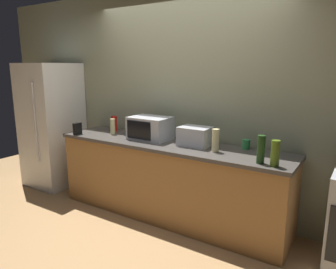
# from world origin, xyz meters

# --- Properties ---
(ground_plane) EXTENTS (8.00, 8.00, 0.00)m
(ground_plane) POSITION_xyz_m (0.00, 0.00, 0.00)
(ground_plane) COLOR #A87F51
(back_wall) EXTENTS (6.40, 0.10, 2.70)m
(back_wall) POSITION_xyz_m (0.00, 0.81, 1.35)
(back_wall) COLOR gray
(back_wall) RESTS_ON ground_plane
(counter_run) EXTENTS (2.84, 0.64, 0.90)m
(counter_run) POSITION_xyz_m (0.00, 0.40, 0.45)
(counter_run) COLOR #9E6B38
(counter_run) RESTS_ON ground_plane
(refrigerator) EXTENTS (0.72, 0.73, 1.80)m
(refrigerator) POSITION_xyz_m (-2.05, 0.40, 0.90)
(refrigerator) COLOR white
(refrigerator) RESTS_ON ground_plane
(microwave) EXTENTS (0.48, 0.35, 0.27)m
(microwave) POSITION_xyz_m (-0.29, 0.45, 1.04)
(microwave) COLOR #B7BABF
(microwave) RESTS_ON counter_run
(toaster_oven) EXTENTS (0.34, 0.26, 0.21)m
(toaster_oven) POSITION_xyz_m (0.32, 0.46, 1.01)
(toaster_oven) COLOR #B7BABF
(toaster_oven) RESTS_ON counter_run
(cordless_phone) EXTENTS (0.05, 0.11, 0.15)m
(cordless_phone) POSITION_xyz_m (-1.23, 0.16, 0.98)
(cordless_phone) COLOR black
(cordless_phone) RESTS_ON counter_run
(bottle_wine) EXTENTS (0.07, 0.07, 0.26)m
(bottle_wine) POSITION_xyz_m (1.11, 0.21, 1.03)
(bottle_wine) COLOR #1E3F19
(bottle_wine) RESTS_ON counter_run
(bottle_hand_soap) EXTENTS (0.08, 0.08, 0.24)m
(bottle_hand_soap) POSITION_xyz_m (0.61, 0.36, 1.02)
(bottle_hand_soap) COLOR beige
(bottle_hand_soap) RESTS_ON counter_run
(bottle_vinegar) EXTENTS (0.06, 0.06, 0.20)m
(bottle_vinegar) POSITION_xyz_m (-0.85, 0.41, 1.00)
(bottle_vinegar) COLOR beige
(bottle_vinegar) RESTS_ON counter_run
(bottle_olive_oil) EXTENTS (0.08, 0.08, 0.23)m
(bottle_olive_oil) POSITION_xyz_m (1.25, 0.19, 1.02)
(bottle_olive_oil) COLOR #4C6B19
(bottle_olive_oil) RESTS_ON counter_run
(bottle_hot_sauce) EXTENTS (0.08, 0.08, 0.20)m
(bottle_hot_sauce) POSITION_xyz_m (-0.98, 0.58, 1.00)
(bottle_hot_sauce) COLOR red
(bottle_hot_sauce) RESTS_ON counter_run
(mug_red) EXTENTS (0.08, 0.08, 0.09)m
(mug_red) POSITION_xyz_m (-0.64, 0.56, 0.95)
(mug_red) COLOR red
(mug_red) RESTS_ON counter_run
(mug_green) EXTENTS (0.08, 0.08, 0.10)m
(mug_green) POSITION_xyz_m (0.84, 0.63, 0.95)
(mug_green) COLOR #2D8C47
(mug_green) RESTS_ON counter_run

